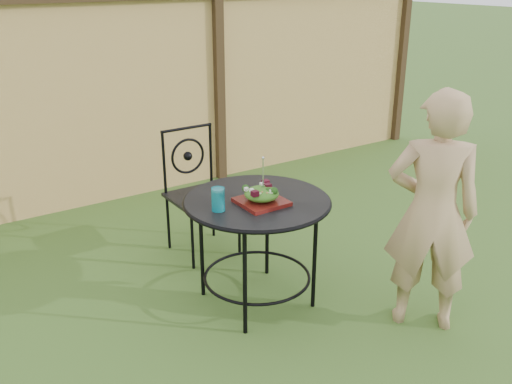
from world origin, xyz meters
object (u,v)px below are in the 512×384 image
(patio_chair, at_px, (198,189))
(salad_plate, at_px, (262,202))
(diner, at_px, (432,213))
(patio_table, at_px, (257,220))

(patio_chair, height_order, salad_plate, patio_chair)
(diner, bearing_deg, patio_chair, -23.28)
(salad_plate, bearing_deg, patio_chair, 85.73)
(patio_table, distance_m, patio_chair, 0.88)
(patio_table, height_order, diner, diner)
(patio_table, distance_m, salad_plate, 0.17)
(diner, bearing_deg, patio_table, -2.08)
(patio_table, bearing_deg, diner, -46.84)
(patio_table, height_order, patio_chair, patio_chair)
(patio_chair, height_order, diner, diner)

